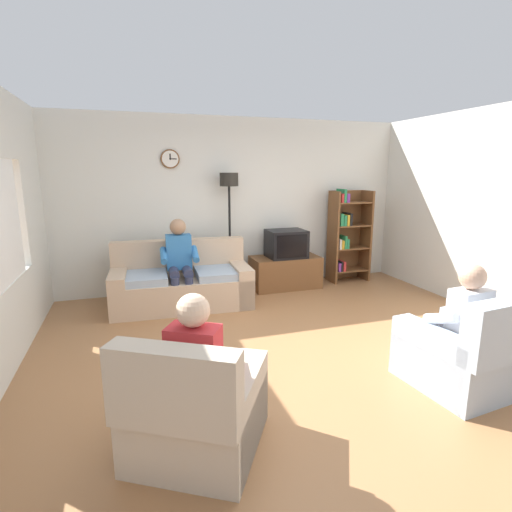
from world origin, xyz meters
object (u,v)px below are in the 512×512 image
(armchair_near_window, at_px, (196,412))
(person_in_right_armchair, at_px, (459,319))
(floor_lamp, at_px, (229,199))
(bookshelf, at_px, (346,234))
(couch, at_px, (182,284))
(armchair_near_bookshelf, at_px, (463,356))
(tv_stand, at_px, (285,272))
(tv, at_px, (286,244))
(person_in_left_armchair, at_px, (200,363))
(person_on_couch, at_px, (180,259))

(armchair_near_window, relative_size, person_in_right_armchair, 1.04)
(floor_lamp, distance_m, armchair_near_window, 3.87)
(bookshelf, xyz_separation_m, person_in_right_armchair, (-0.83, -3.31, -0.21))
(armchair_near_window, bearing_deg, person_in_right_armchair, 4.30)
(couch, relative_size, armchair_near_bookshelf, 2.03)
(tv_stand, relative_size, tv, 1.83)
(floor_lamp, relative_size, person_in_left_armchair, 1.65)
(armchair_near_window, distance_m, person_in_right_armchair, 2.39)
(couch, xyz_separation_m, person_in_left_armchair, (-0.26, -2.96, 0.29))
(tv, relative_size, person_in_right_armchair, 0.54)
(floor_lamp, bearing_deg, armchair_near_window, -107.92)
(couch, distance_m, person_in_right_armchair, 3.53)
(person_in_right_armchair, bearing_deg, person_on_couch, 127.13)
(person_on_couch, bearing_deg, person_in_right_armchair, -52.87)
(couch, relative_size, bookshelf, 1.23)
(floor_lamp, bearing_deg, person_in_left_armchair, -107.61)
(couch, distance_m, tv_stand, 1.77)
(armchair_near_window, xyz_separation_m, person_on_couch, (0.28, 2.92, 0.41))
(tv, height_order, bookshelf, bookshelf)
(armchair_near_window, relative_size, person_on_couch, 0.94)
(bookshelf, height_order, armchair_near_bookshelf, bookshelf)
(person_in_right_armchair, bearing_deg, person_in_left_armchair, -177.51)
(bookshelf, bearing_deg, armchair_near_window, -132.40)
(couch, relative_size, person_in_left_armchair, 1.73)
(bookshelf, distance_m, person_in_right_armchair, 3.42)
(tv, xyz_separation_m, floor_lamp, (-0.90, 0.12, 0.72))
(couch, bearing_deg, tv, 11.63)
(couch, xyz_separation_m, person_in_right_armchair, (2.05, -2.86, 0.29))
(couch, bearing_deg, person_in_right_armchair, -54.29)
(floor_lamp, xyz_separation_m, armchair_near_window, (-1.14, -3.51, -1.16))
(tv_stand, bearing_deg, floor_lamp, 173.73)
(floor_lamp, relative_size, armchair_near_bookshelf, 1.94)
(armchair_near_window, xyz_separation_m, person_in_left_armchair, (0.05, 0.08, 0.32))
(bookshelf, height_order, person_in_right_armchair, bookshelf)
(couch, distance_m, bookshelf, 2.96)
(tv, xyz_separation_m, armchair_near_window, (-2.04, -3.39, -0.44))
(couch, height_order, armchair_near_bookshelf, same)
(armchair_near_window, relative_size, armchair_near_bookshelf, 1.22)
(armchair_near_window, bearing_deg, tv, 59.01)
(couch, bearing_deg, person_on_couch, -103.14)
(tv, relative_size, person_on_couch, 0.48)
(floor_lamp, bearing_deg, armchair_near_bookshelf, -70.23)
(armchair_near_window, bearing_deg, person_in_left_armchair, 59.18)
(person_in_left_armchair, distance_m, person_in_right_armchair, 2.32)
(tv_stand, xyz_separation_m, armchair_near_bookshelf, (0.33, -3.33, 0.03))
(tv, height_order, person_on_couch, person_on_couch)
(floor_lamp, height_order, armchair_near_bookshelf, floor_lamp)
(couch, height_order, bookshelf, bookshelf)
(tv_stand, height_order, armchair_near_bookshelf, armchair_near_bookshelf)
(couch, bearing_deg, armchair_near_window, -95.74)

